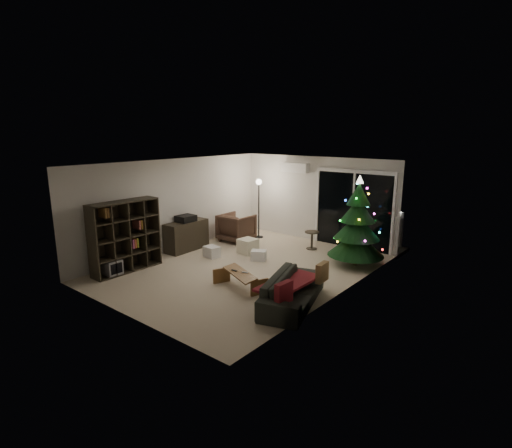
% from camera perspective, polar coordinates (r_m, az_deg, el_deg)
% --- Properties ---
extents(room, '(6.50, 7.51, 2.60)m').
position_cam_1_polar(room, '(10.26, 5.74, 0.71)').
color(room, beige).
rests_on(room, ground).
extents(bookshelf, '(0.85, 1.72, 1.66)m').
position_cam_1_polar(bookshelf, '(9.90, -18.81, -1.50)').
color(bookshelf, '#29251D').
rests_on(bookshelf, floor).
extents(media_cabinet, '(0.54, 1.30, 0.80)m').
position_cam_1_polar(media_cabinet, '(11.17, -9.90, -1.65)').
color(media_cabinet, '#29251D').
rests_on(media_cabinet, floor).
extents(stereo, '(0.41, 0.48, 0.17)m').
position_cam_1_polar(stereo, '(11.05, -10.00, 0.79)').
color(stereo, black).
rests_on(stereo, media_cabinet).
extents(armchair, '(0.91, 0.93, 0.83)m').
position_cam_1_polar(armchair, '(11.88, -2.81, -0.51)').
color(armchair, '#453024').
rests_on(armchair, floor).
extents(ottoman, '(0.48, 0.48, 0.40)m').
position_cam_1_polar(ottoman, '(10.73, -1.18, -3.18)').
color(ottoman, '#F0E9B9').
rests_on(ottoman, floor).
extents(cardboard_box_a, '(0.44, 0.36, 0.29)m').
position_cam_1_polar(cardboard_box_a, '(10.50, -6.33, -3.95)').
color(cardboard_box_a, white).
rests_on(cardboard_box_a, floor).
extents(cardboard_box_b, '(0.46, 0.43, 0.26)m').
position_cam_1_polar(cardboard_box_b, '(10.18, 0.40, -4.50)').
color(cardboard_box_b, white).
rests_on(cardboard_box_b, floor).
extents(side_table, '(0.50, 0.50, 0.50)m').
position_cam_1_polar(side_table, '(11.21, 7.98, -2.31)').
color(side_table, '#29251D').
rests_on(side_table, floor).
extents(floor_lamp, '(0.28, 0.28, 1.75)m').
position_cam_1_polar(floor_lamp, '(12.19, 0.40, 2.08)').
color(floor_lamp, black).
rests_on(floor_lamp, floor).
extents(sofa, '(1.33, 2.12, 0.58)m').
position_cam_1_polar(sofa, '(7.64, 5.26, -9.43)').
color(sofa, '#242723').
rests_on(sofa, floor).
extents(sofa_throw, '(0.62, 1.42, 0.05)m').
position_cam_1_polar(sofa_throw, '(7.64, 4.65, -8.36)').
color(sofa_throw, maroon).
rests_on(sofa_throw, sofa).
extents(cushion_a, '(0.15, 0.39, 0.38)m').
position_cam_1_polar(cushion_a, '(7.95, 9.43, -6.83)').
color(cushion_a, '#997F4C').
rests_on(cushion_a, sofa).
extents(cushion_b, '(0.14, 0.39, 0.38)m').
position_cam_1_polar(cushion_b, '(6.92, 3.99, -9.77)').
color(cushion_b, maroon).
rests_on(cushion_b, sofa).
extents(coffee_table, '(1.18, 0.80, 0.35)m').
position_cam_1_polar(coffee_table, '(8.41, -2.33, -8.05)').
color(coffee_table, brown).
rests_on(coffee_table, floor).
extents(remote_a, '(0.14, 0.04, 0.02)m').
position_cam_1_polar(remote_a, '(8.44, -3.12, -6.64)').
color(remote_a, black).
rests_on(remote_a, coffee_table).
extents(remote_b, '(0.13, 0.08, 0.02)m').
position_cam_1_polar(remote_b, '(8.32, -1.59, -6.92)').
color(remote_b, slate).
rests_on(remote_b, coffee_table).
extents(christmas_tree, '(1.62, 1.62, 2.20)m').
position_cam_1_polar(christmas_tree, '(9.89, 14.27, 0.39)').
color(christmas_tree, '#16401B').
rests_on(christmas_tree, floor).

